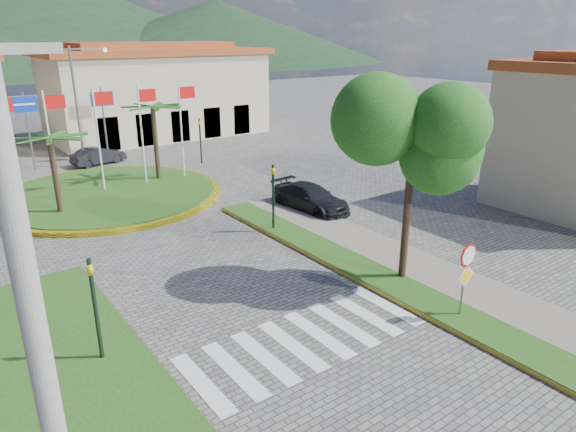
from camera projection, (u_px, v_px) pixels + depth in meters
ground at (404, 416)px, 12.45m from camera, size 160.00×160.00×0.00m
sidewalk_right at (479, 306)px, 17.29m from camera, size 4.00×28.00×0.15m
verge_right at (457, 317)px, 16.62m from camera, size 1.60×28.00×0.18m
median_left at (59, 386)px, 13.34m from camera, size 5.00×14.00×0.18m
crosswalk at (303, 341)px, 15.48m from camera, size 8.00×3.00×0.01m
roundabout_island at (108, 194)px, 29.07m from camera, size 12.70×12.70×6.00m
stop_sign at (466, 269)px, 16.07m from camera, size 0.80×0.11×2.65m
deciduous_tree at (413, 144)px, 17.57m from camera, size 3.60×3.60×6.80m
utility_pole at (44, 376)px, 6.75m from camera, size 0.32×0.32×9.00m
traffic_light_left at (94, 301)px, 13.82m from camera, size 0.15×0.18×3.20m
traffic_light_right at (273, 191)px, 23.41m from camera, size 0.15×0.18×3.20m
traffic_light_far at (200, 136)px, 35.98m from camera, size 0.18×0.15×3.20m
direction_sign_west at (27, 118)px, 33.63m from camera, size 1.60×0.14×5.20m
direction_sign_east at (103, 111)px, 36.42m from camera, size 1.60×0.14×5.20m
street_lamp_centre at (76, 101)px, 34.24m from camera, size 4.80×0.16×8.00m
building_right at (157, 91)px, 45.53m from camera, size 19.08×9.54×8.05m
hill_far_east at (217, 32)px, 150.89m from camera, size 120.00×120.00×18.00m
car_dark_b at (98, 156)px, 36.11m from camera, size 3.91×2.04×1.23m
car_side_right at (311, 198)px, 26.71m from camera, size 2.34×4.80×1.34m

